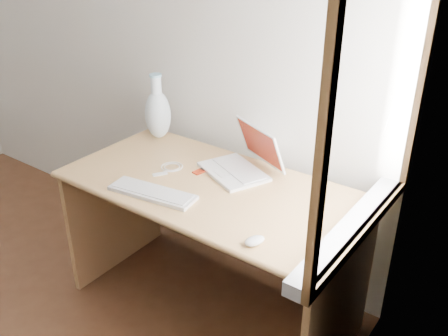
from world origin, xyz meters
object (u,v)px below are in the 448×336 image
Objects in this scene: desk at (221,215)px; laptop at (239,160)px; external_keyboard at (152,192)px; vase at (158,113)px.

desk is 3.57× the size of laptop.
vase is (-0.43, 0.51, 0.14)m from external_keyboard.
external_keyboard reaches higher than desk.
external_keyboard is at bearing -50.07° from vase.
vase reaches higher than desk.
vase is at bearing -162.55° from laptop.
desk is 0.30m from laptop.
laptop is 0.62m from vase.
external_keyboard is at bearing -88.15° from laptop.
laptop is 0.48m from external_keyboard.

